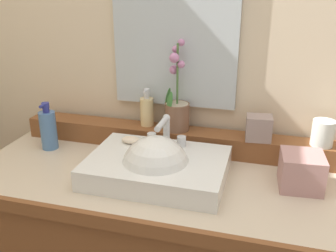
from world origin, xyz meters
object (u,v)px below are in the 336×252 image
(soap_bar, at_px, (131,140))
(potted_plant, at_px, (177,108))
(trinket_box, at_px, (259,128))
(tissue_box, at_px, (301,171))
(tumbler_cup, at_px, (323,133))
(sink_basin, at_px, (156,168))
(soap_dispenser, at_px, (147,111))
(lotion_bottle, at_px, (48,129))

(soap_bar, relative_size, potted_plant, 0.21)
(soap_bar, height_order, potted_plant, potted_plant)
(trinket_box, distance_m, tissue_box, 0.23)
(tumbler_cup, xyz_separation_m, trinket_box, (-0.21, -0.01, -0.00))
(sink_basin, bearing_deg, tumbler_cup, 24.34)
(tumbler_cup, relative_size, tissue_box, 0.70)
(potted_plant, relative_size, soap_dispenser, 2.31)
(sink_basin, relative_size, soap_bar, 6.49)
(sink_basin, distance_m, tumbler_cup, 0.58)
(sink_basin, distance_m, lotion_bottle, 0.49)
(soap_dispenser, distance_m, lotion_bottle, 0.39)
(soap_bar, distance_m, potted_plant, 0.21)
(soap_dispenser, xyz_separation_m, trinket_box, (0.43, -0.03, -0.02))
(tissue_box, bearing_deg, tumbler_cup, 67.66)
(soap_dispenser, bearing_deg, potted_plant, -5.66)
(potted_plant, bearing_deg, soap_dispenser, 174.34)
(soap_dispenser, height_order, trinket_box, soap_dispenser)
(soap_dispenser, bearing_deg, tumbler_cup, -1.95)
(sink_basin, relative_size, trinket_box, 5.07)
(potted_plant, xyz_separation_m, tumbler_cup, (0.52, -0.01, -0.04))
(potted_plant, xyz_separation_m, soap_dispenser, (-0.12, 0.01, -0.02))
(tumbler_cup, distance_m, tissue_box, 0.19)
(potted_plant, height_order, soap_dispenser, potted_plant)
(soap_bar, height_order, tumbler_cup, tumbler_cup)
(sink_basin, bearing_deg, tissue_box, 8.71)
(sink_basin, xyz_separation_m, tumbler_cup, (0.53, 0.24, 0.09))
(sink_basin, distance_m, potted_plant, 0.28)
(lotion_bottle, xyz_separation_m, tissue_box, (0.93, -0.05, -0.02))
(tumbler_cup, bearing_deg, sink_basin, -155.66)
(tumbler_cup, xyz_separation_m, lotion_bottle, (-1.00, -0.12, -0.05))
(lotion_bottle, bearing_deg, soap_bar, -3.44)
(trinket_box, bearing_deg, lotion_bottle, -177.29)
(potted_plant, distance_m, trinket_box, 0.31)
(sink_basin, xyz_separation_m, lotion_bottle, (-0.47, 0.12, 0.04))
(potted_plant, xyz_separation_m, tissue_box, (0.45, -0.18, -0.11))
(tissue_box, bearing_deg, potted_plant, 158.55)
(tumbler_cup, height_order, trinket_box, tumbler_cup)
(sink_basin, bearing_deg, soap_dispenser, 114.45)
(soap_bar, relative_size, lotion_bottle, 0.38)
(tumbler_cup, bearing_deg, tissue_box, -112.34)
(soap_bar, distance_m, tissue_box, 0.58)
(tissue_box, bearing_deg, sink_basin, -171.29)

